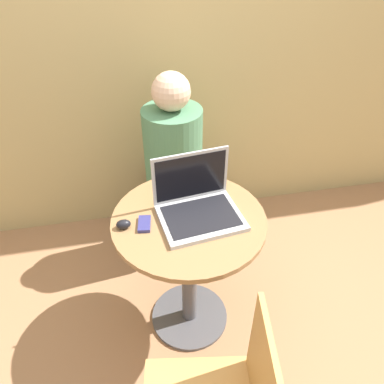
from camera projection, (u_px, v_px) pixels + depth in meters
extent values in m
plane|color=#9E704C|center=(190.00, 317.00, 2.06)|extent=(12.00, 12.00, 0.00)
cube|color=tan|center=(155.00, 22.00, 1.99)|extent=(7.00, 0.05, 2.60)
cylinder|color=#4C4C51|center=(190.00, 315.00, 2.05)|extent=(0.41, 0.41, 0.02)
cylinder|color=#4C4C51|center=(189.00, 274.00, 1.84)|extent=(0.08, 0.08, 0.68)
cylinder|color=olive|center=(189.00, 220.00, 1.62)|extent=(0.67, 0.67, 0.02)
cube|color=#B7B7BC|center=(201.00, 218.00, 1.60)|extent=(0.37, 0.31, 0.02)
cube|color=black|center=(201.00, 216.00, 1.59)|extent=(0.33, 0.25, 0.00)
cube|color=#B7B7BC|center=(191.00, 176.00, 1.62)|extent=(0.34, 0.05, 0.24)
cube|color=black|center=(191.00, 177.00, 1.61)|extent=(0.31, 0.04, 0.21)
cube|color=navy|center=(144.00, 224.00, 1.57)|extent=(0.06, 0.10, 0.02)
ellipsoid|color=black|center=(123.00, 224.00, 1.55)|extent=(0.06, 0.04, 0.04)
cube|color=tan|center=(264.00, 383.00, 1.15)|extent=(0.08, 0.37, 0.41)
cube|color=#4C4742|center=(175.00, 208.00, 2.45)|extent=(0.37, 0.49, 0.44)
cylinder|color=#4C7F5B|center=(173.00, 154.00, 2.06)|extent=(0.32, 0.32, 0.53)
sphere|color=beige|center=(171.00, 91.00, 1.84)|extent=(0.20, 0.20, 0.20)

